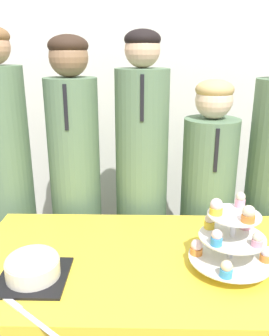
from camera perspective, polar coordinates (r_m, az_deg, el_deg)
name	(u,v)px	position (r m, az deg, el deg)	size (l,w,h in m)	color
wall_back	(151,80)	(2.54, 2.63, 13.96)	(9.00, 0.06, 2.70)	silver
table	(154,333)	(1.70, 3.18, -24.92)	(1.48, 0.77, 0.76)	yellow
round_cake	(33,266)	(1.37, -16.03, -14.82)	(0.25, 0.25, 0.11)	black
cake_knife	(22,311)	(1.27, -17.64, -20.97)	(0.25, 0.20, 0.01)	silver
cupcake_stand	(232,237)	(1.38, 15.31, -10.68)	(0.31, 0.31, 0.29)	silver
student_0	(9,190)	(2.11, -19.47, -3.37)	(0.27, 0.28, 1.66)	#567556
student_1	(76,192)	(2.02, -9.34, -3.87)	(0.28, 0.28, 1.62)	#567556
student_2	(141,193)	(1.98, 1.13, -4.06)	(0.28, 0.29, 1.64)	#567556
student_3	(206,213)	(2.06, 11.41, -7.02)	(0.29, 0.30, 1.41)	#567556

